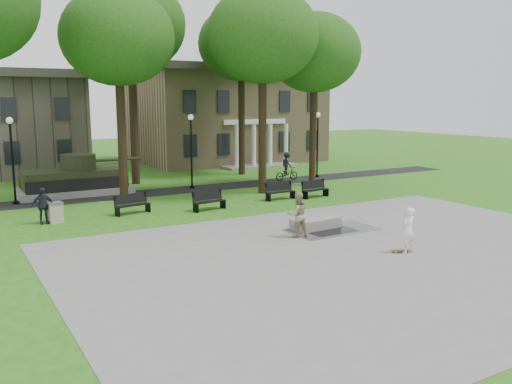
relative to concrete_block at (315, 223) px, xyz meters
The scene contains 25 objects.
ground 1.00m from the concrete_block, 136.10° to the left, with size 120.00×120.00×0.00m, color #1D5D16.
plaza 4.39m from the concrete_block, 99.21° to the right, with size 22.00×16.00×0.02m, color gray.
footpath 12.70m from the concrete_block, 93.17° to the left, with size 44.00×2.60×0.01m, color black.
building_right 28.54m from the concrete_block, 70.78° to the left, with size 17.00×12.00×8.60m.
tree_1 15.09m from the concrete_block, 114.96° to the left, with size 6.20×6.20×11.63m.
tree_2 13.20m from the concrete_block, 73.03° to the left, with size 6.60×6.60×12.16m.
tree_3 15.05m from the concrete_block, 54.35° to the left, with size 6.00×6.00×11.19m.
tree_4 19.70m from the concrete_block, 99.20° to the left, with size 7.20×7.20×13.50m.
tree_5 20.43m from the concrete_block, 71.34° to the left, with size 6.40×6.40×12.44m.
lamp_left 17.01m from the concrete_block, 129.51° to the left, with size 0.36×0.36×4.73m.
lamp_mid 13.22m from the concrete_block, 90.89° to the left, with size 0.36×0.36×4.73m.
lamp_right 16.46m from the concrete_block, 52.94° to the left, with size 0.36×0.36×4.73m.
tank_monument 16.34m from the concrete_block, 116.00° to the left, with size 7.45×3.40×2.40m.
puddle 0.89m from the concrete_block, 70.35° to the right, with size 2.20×1.20×0.00m, color black.
concrete_block is the anchor object (origin of this frame).
skateboard 4.74m from the concrete_block, 84.05° to the right, with size 0.78×0.20×0.07m, color brown.
skateboarder 4.92m from the concrete_block, 82.33° to the right, with size 0.62×0.41×1.71m, color white.
friend_watching 1.90m from the concrete_block, 151.97° to the right, with size 0.91×0.71×1.87m, color #93855F.
pedestrian_walker 12.47m from the concrete_block, 145.09° to the left, with size 1.00×0.42×1.70m, color #20232B.
cyclist 14.61m from the concrete_block, 61.30° to the left, with size 1.77×1.01×2.00m.
park_bench_0 9.41m from the concrete_block, 129.52° to the left, with size 1.85×0.86×1.00m.
park_bench_1 6.56m from the concrete_block, 110.27° to the left, with size 1.85×0.80×1.00m.
park_bench_2 7.23m from the concrete_block, 69.71° to the left, with size 1.81×0.58×1.00m.
park_bench_3 7.89m from the concrete_block, 53.70° to the left, with size 1.85×0.77×1.00m.
trash_bin 12.04m from the concrete_block, 143.58° to the left, with size 0.73×0.73×0.96m.
Camera 1 is at (-13.43, -19.47, 5.65)m, focal length 38.00 mm.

